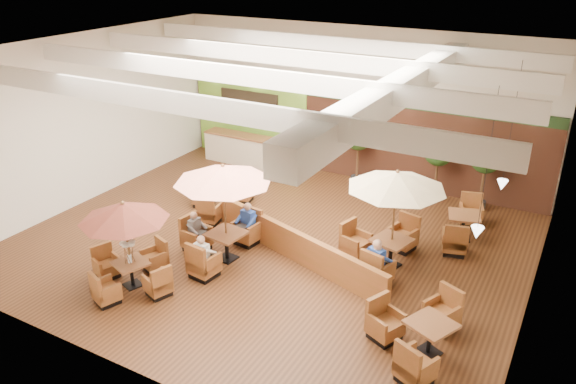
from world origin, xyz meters
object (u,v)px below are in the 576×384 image
Objects in this scene: service_counter at (241,149)px; table_0 at (126,229)px; diner_1 at (247,220)px; diner_4 at (378,259)px; topiary_2 at (486,161)px; table_1 at (222,192)px; table_4 at (416,334)px; table_2 at (393,198)px; topiary_1 at (439,154)px; table_5 at (463,227)px; diner_0 at (203,252)px; booth_divider at (295,245)px; diner_3 at (378,258)px; diner_2 at (196,227)px; table_3 at (220,198)px; topiary_0 at (359,139)px.

table_0 reaches higher than service_counter.
diner_1 reaches higher than diner_4.
table_0 reaches higher than topiary_2.
table_1 is 6.12m from table_4.
service_counter reaches higher than diner_4.
table_2 is 1.29× the size of topiary_1.
diner_1 is at bearing -164.51° from table_5.
table_4 is at bearing -4.59° from table_1.
diner_0 reaches higher than diner_4.
diner_3 reaches higher than booth_divider.
table_2 is at bearing 111.77° from diner_2.
table_3 is 4.04m from diner_0.
table_5 is (9.21, -2.11, -0.20)m from service_counter.
table_1 is 8.64m from topiary_2.
diner_3 is (5.10, 0.83, 0.04)m from diner_2.
table_5 is 2.66m from topiary_2.
topiary_0 is (4.87, 0.20, 1.16)m from service_counter.
diner_3 is (4.14, 0.83, -1.25)m from table_1.
table_3 is 8.49m from table_4.
topiary_0 is at bearing 134.00° from diner_4.
diner_2 is at bearing -165.60° from table_4.
topiary_0 is (1.14, 6.67, -0.28)m from table_1.
table_5 is 3.79m from diner_3.
diner_2 reaches higher than service_counter.
booth_divider is 2.23× the size of table_2.
topiary_2 is at bearing 72.62° from table_0.
diner_3 is 1.18× the size of diner_4.
diner_2 is 5.17m from diner_3.
table_0 reaches higher than table_5.
booth_divider is 5.10m from table_5.
topiary_0 reaches higher than table_5.
table_5 is 3.45× the size of diner_1.
table_2 is at bearing -89.00° from topiary_1.
table_1 is 1.00× the size of table_4.
booth_divider is 2.87× the size of topiary_1.
table_5 is (3.74, 3.47, -0.06)m from booth_divider.
table_0 is 1.07× the size of topiary_2.
table_2 is 5.09m from diner_0.
diner_2 is (-2.10, -6.67, -1.01)m from topiary_0.
table_0 reaches higher than booth_divider.
diner_1 is (0.07, 1.03, -1.26)m from table_1.
topiary_2 is 3.21× the size of diner_4.
table_4 is (5.78, -1.15, -1.65)m from table_1.
diner_0 reaches higher than booth_divider.
topiary_2 is (1.51, -0.00, 0.05)m from topiary_1.
table_3 is at bearing 117.22° from table_0.
table_3 reaches higher than diner_0.
table_3 reaches higher than table_5.
diner_1 is at bearing -124.75° from topiary_1.
table_3 is at bearing -171.59° from table_2.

